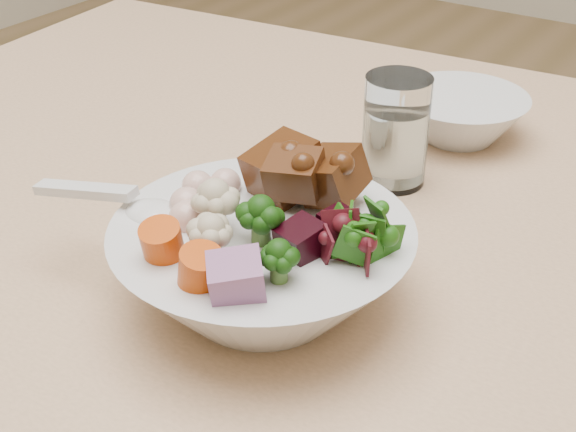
{
  "coord_description": "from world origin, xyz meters",
  "views": [
    {
      "loc": [
        0.33,
        -0.48,
        1.1
      ],
      "look_at": [
        0.06,
        -0.08,
        0.8
      ],
      "focal_mm": 50.0,
      "sensor_mm": 36.0,
      "label": 1
    }
  ],
  "objects": [
    {
      "name": "dining_table",
      "position": [
        0.24,
        0.04,
        0.66
      ],
      "size": [
        1.63,
        1.0,
        0.73
      ],
      "rotation": [
        0.0,
        0.0,
        0.08
      ],
      "color": "#D9AA80",
      "rests_on": "ground"
    },
    {
      "name": "soup_spoon",
      "position": [
        -0.04,
        -0.13,
        0.8
      ],
      "size": [
        0.13,
        0.05,
        0.02
      ],
      "rotation": [
        0.0,
        0.0,
        0.16
      ],
      "color": "silver",
      "rests_on": "food_bowl"
    },
    {
      "name": "food_bowl",
      "position": [
        0.06,
        -0.1,
        0.77
      ],
      "size": [
        0.22,
        0.22,
        0.12
      ],
      "color": "silver",
      "rests_on": "dining_table"
    },
    {
      "name": "water_glass",
      "position": [
        0.05,
        0.12,
        0.78
      ],
      "size": [
        0.06,
        0.06,
        0.1
      ],
      "color": "silver",
      "rests_on": "dining_table"
    },
    {
      "name": "side_bowl",
      "position": [
        0.06,
        0.24,
        0.75
      ],
      "size": [
        0.14,
        0.14,
        0.05
      ],
      "primitive_type": null,
      "color": "silver",
      "rests_on": "dining_table"
    }
  ]
}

